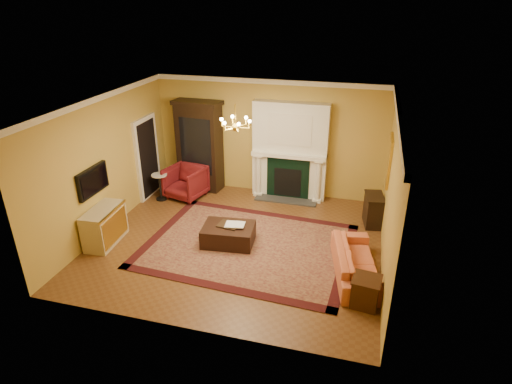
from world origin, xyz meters
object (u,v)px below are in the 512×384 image
at_px(commode, 105,226).
at_px(leather_ottoman, 228,234).
at_px(coral_sofa, 356,258).
at_px(console_table, 373,211).
at_px(pedestal_table, 160,185).
at_px(china_cabinet, 200,148).
at_px(wingback_armchair, 186,181).
at_px(end_table, 365,292).

height_order(commode, leather_ottoman, commode).
height_order(coral_sofa, console_table, coral_sofa).
xyz_separation_m(pedestal_table, coral_sofa, (5.07, -2.05, -0.03)).
distance_m(pedestal_table, console_table, 5.33).
bearing_deg(console_table, china_cabinet, 158.69).
distance_m(china_cabinet, console_table, 4.77).
height_order(china_cabinet, wingback_armchair, china_cabinet).
relative_size(console_table, leather_ottoman, 0.66).
relative_size(commode, leather_ottoman, 0.99).
bearing_deg(leather_ottoman, pedestal_table, 140.10).
relative_size(china_cabinet, end_table, 4.52).
xyz_separation_m(end_table, leather_ottoman, (-2.89, 1.29, -0.04)).
distance_m(wingback_armchair, pedestal_table, 0.65).
relative_size(china_cabinet, coral_sofa, 1.20).
bearing_deg(end_table, pedestal_table, 151.25).
bearing_deg(coral_sofa, console_table, -18.61).
height_order(pedestal_table, end_table, pedestal_table).
relative_size(wingback_armchair, commode, 0.87).
height_order(end_table, leather_ottoman, end_table).
bearing_deg(console_table, end_table, -100.84).
height_order(coral_sofa, leather_ottoman, coral_sofa).
xyz_separation_m(coral_sofa, end_table, (0.21, -0.84, -0.12)).
distance_m(wingback_armchair, commode, 2.66).
bearing_deg(commode, china_cabinet, 70.67).
distance_m(china_cabinet, commode, 3.45).
height_order(pedestal_table, commode, commode).
xyz_separation_m(wingback_armchair, leather_ottoman, (1.81, -1.91, -0.25)).
distance_m(wingback_armchair, console_table, 4.77).
height_order(wingback_armchair, console_table, wingback_armchair).
bearing_deg(china_cabinet, pedestal_table, -119.32).
bearing_deg(end_table, coral_sofa, 103.84).
bearing_deg(china_cabinet, leather_ottoman, -51.13).
bearing_deg(pedestal_table, china_cabinet, 54.17).
distance_m(coral_sofa, console_table, 2.13).
xyz_separation_m(china_cabinet, wingback_armchair, (-0.16, -0.69, -0.69)).
relative_size(coral_sofa, leather_ottoman, 1.80).
distance_m(wingback_armchair, leather_ottoman, 2.65).
xyz_separation_m(china_cabinet, coral_sofa, (4.34, -3.06, -0.78)).
bearing_deg(pedestal_table, leather_ottoman, -33.91).
bearing_deg(end_table, china_cabinet, 139.37).
height_order(wingback_armchair, commode, wingback_armchair).
relative_size(wingback_armchair, pedestal_table, 1.31).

